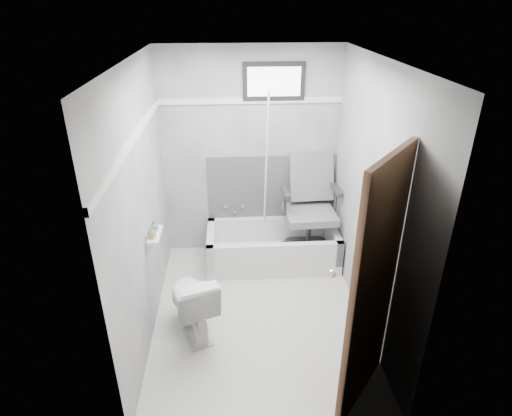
{
  "coord_description": "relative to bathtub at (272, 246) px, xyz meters",
  "views": [
    {
      "loc": [
        -0.24,
        -3.32,
        2.82
      ],
      "look_at": [
        0.0,
        0.35,
        1.0
      ],
      "focal_mm": 30.0,
      "sensor_mm": 36.0,
      "label": 1
    }
  ],
  "objects": [
    {
      "name": "soap_bottle_a",
      "position": [
        -1.17,
        -0.94,
        0.76
      ],
      "size": [
        0.07,
        0.07,
        0.12
      ],
      "primitive_type": "imported",
      "rotation": [
        0.0,
        0.0,
        -0.4
      ],
      "color": "#A78A53",
      "rests_on": "shelf"
    },
    {
      "name": "toilet",
      "position": [
        -0.85,
        -1.12,
        0.12
      ],
      "size": [
        0.58,
        0.76,
        0.66
      ],
      "primitive_type": "imported",
      "rotation": [
        0.0,
        0.0,
        3.49
      ],
      "color": "white",
      "rests_on": "floor"
    },
    {
      "name": "wall_back",
      "position": [
        -0.23,
        0.37,
        0.99
      ],
      "size": [
        2.0,
        0.02,
        2.4
      ],
      "primitive_type": "cube",
      "color": "slate",
      "rests_on": "floor"
    },
    {
      "name": "wall_right",
      "position": [
        0.77,
        -0.93,
        0.99
      ],
      "size": [
        0.02,
        2.6,
        2.4
      ],
      "primitive_type": "cube",
      "color": "slate",
      "rests_on": "floor"
    },
    {
      "name": "door",
      "position": [
        0.75,
        -2.21,
        0.79
      ],
      "size": [
        0.78,
        0.78,
        2.0
      ],
      "primitive_type": null,
      "color": "brown",
      "rests_on": "floor"
    },
    {
      "name": "pole",
      "position": [
        -0.07,
        0.13,
        0.84
      ],
      "size": [
        0.02,
        0.44,
        1.91
      ],
      "primitive_type": "cylinder",
      "rotation": [
        0.22,
        0.0,
        0.0
      ],
      "color": "white",
      "rests_on": "bathtub"
    },
    {
      "name": "wall_front",
      "position": [
        -0.23,
        -2.23,
        0.99
      ],
      "size": [
        2.0,
        0.02,
        2.4
      ],
      "primitive_type": "cube",
      "color": "slate",
      "rests_on": "floor"
    },
    {
      "name": "faucet",
      "position": [
        -0.43,
        0.34,
        0.34
      ],
      "size": [
        0.26,
        0.1,
        0.16
      ],
      "primitive_type": null,
      "color": "silver",
      "rests_on": "wall_back"
    },
    {
      "name": "soap_bottle_b",
      "position": [
        -1.17,
        -0.8,
        0.75
      ],
      "size": [
        0.11,
        0.11,
        0.1
      ],
      "primitive_type": "imported",
      "rotation": [
        0.0,
        0.0,
        0.84
      ],
      "color": "slate",
      "rests_on": "shelf"
    },
    {
      "name": "shelf",
      "position": [
        -1.16,
        -0.86,
        0.69
      ],
      "size": [
        0.1,
        0.32,
        0.02
      ],
      "primitive_type": "cube",
      "color": "white",
      "rests_on": "wall_left"
    },
    {
      "name": "floor",
      "position": [
        -0.23,
        -0.93,
        -0.21
      ],
      "size": [
        2.6,
        2.6,
        0.0
      ],
      "primitive_type": "plane",
      "color": "silver",
      "rests_on": "ground"
    },
    {
      "name": "backerboard",
      "position": [
        0.02,
        0.36,
        0.59
      ],
      "size": [
        1.5,
        0.02,
        0.78
      ],
      "primitive_type": "cube",
      "color": "#4C4C4F",
      "rests_on": "wall_back"
    },
    {
      "name": "trim_left",
      "position": [
        -1.22,
        -0.93,
        1.61
      ],
      "size": [
        0.02,
        2.6,
        0.06
      ],
      "primitive_type": "cube",
      "color": "white",
      "rests_on": "wall_left"
    },
    {
      "name": "ceiling",
      "position": [
        -0.23,
        -0.93,
        2.19
      ],
      "size": [
        2.6,
        2.6,
        0.0
      ],
      "primitive_type": "plane",
      "rotation": [
        3.14,
        0.0,
        0.0
      ],
      "color": "silver",
      "rests_on": "floor"
    },
    {
      "name": "wall_left",
      "position": [
        -1.23,
        -0.93,
        0.99
      ],
      "size": [
        0.02,
        2.6,
        2.4
      ],
      "primitive_type": "cube",
      "color": "slate",
      "rests_on": "floor"
    },
    {
      "name": "bathtub",
      "position": [
        0.0,
        0.0,
        0.0
      ],
      "size": [
        1.5,
        0.7,
        0.42
      ],
      "primitive_type": null,
      "color": "silver",
      "rests_on": "floor"
    },
    {
      "name": "trim_back",
      "position": [
        -0.23,
        0.36,
        1.61
      ],
      "size": [
        2.0,
        0.02,
        0.06
      ],
      "primitive_type": "cube",
      "color": "white",
      "rests_on": "wall_back"
    },
    {
      "name": "window",
      "position": [
        0.02,
        0.36,
        1.81
      ],
      "size": [
        0.66,
        0.04,
        0.4
      ],
      "primitive_type": null,
      "color": "black",
      "rests_on": "wall_back"
    },
    {
      "name": "office_chair",
      "position": [
        0.42,
        0.02,
        0.48
      ],
      "size": [
        0.69,
        0.69,
        1.14
      ],
      "primitive_type": null,
      "rotation": [
        0.0,
        0.0,
        0.05
      ],
      "color": "slate",
      "rests_on": "bathtub"
    }
  ]
}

